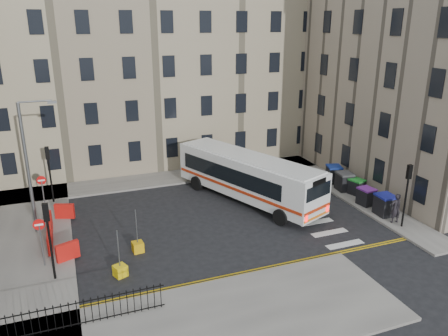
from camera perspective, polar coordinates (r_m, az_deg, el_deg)
ground at (r=29.86m, az=2.45°, el=-6.07°), size 120.00×120.00×0.00m
pavement_north at (r=36.04m, az=-11.83°, el=-1.87°), size 36.00×3.20×0.15m
pavement_east at (r=37.14m, az=12.88°, el=-1.32°), size 2.40×26.00×0.15m
pavement_west at (r=28.90m, az=-25.24°, el=-8.71°), size 6.00×22.00×0.15m
pavement_sw at (r=19.76m, az=-5.41°, el=-20.40°), size 20.00×6.00×0.15m
terrace_north at (r=40.74m, az=-15.69°, el=12.58°), size 38.30×10.80×17.20m
corner_east at (r=42.27m, az=24.82°, el=13.15°), size 17.80×24.30×19.20m
traffic_light_east at (r=29.04m, az=22.82°, el=-2.20°), size 0.28×0.22×4.10m
traffic_light_nw at (r=32.86m, az=-21.90°, el=0.27°), size 0.28×0.22×4.10m
traffic_light_sw at (r=23.04m, az=-21.96°, el=-7.50°), size 0.28×0.22×4.10m
streetlamp at (r=28.19m, az=-24.30°, el=0.15°), size 0.50×0.22×8.14m
no_entry_north at (r=31.23m, az=-22.64°, el=-2.31°), size 0.60×0.08×3.00m
no_entry_south at (r=24.76m, az=-22.89°, el=-7.80°), size 0.60×0.08×3.00m
roadworks_barriers at (r=28.04m, az=-21.05°, el=-7.65°), size 1.66×6.26×1.00m
iron_railings at (r=20.43m, az=-19.06°, el=-17.64°), size 7.80×0.04×1.20m
bus at (r=31.44m, az=3.08°, el=-0.98°), size 7.18×12.35×3.33m
wheelie_bin_a at (r=31.07m, az=20.29°, el=-4.53°), size 1.18×1.34×1.41m
wheelie_bin_b at (r=32.35m, az=18.07°, el=-3.54°), size 1.09×1.22×1.22m
wheelie_bin_c at (r=34.07m, az=16.91°, el=-2.34°), size 1.18×1.27×1.16m
wheelie_bin_d at (r=34.57m, az=15.44°, el=-1.69°), size 1.23×1.37×1.39m
wheelie_bin_e at (r=36.02m, az=14.15°, el=-0.76°), size 1.40×1.51×1.37m
pedestrian at (r=30.03m, az=21.51°, el=-4.92°), size 0.75×0.52×1.97m
bollard_yellow at (r=25.67m, az=-11.19°, el=-10.08°), size 0.65×0.65×0.60m
bollard_chevron at (r=23.66m, az=-13.39°, el=-12.93°), size 0.78×0.78×0.60m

